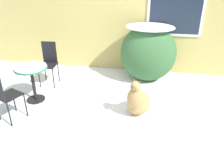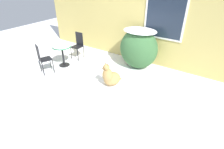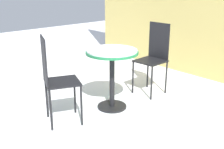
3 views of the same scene
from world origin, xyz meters
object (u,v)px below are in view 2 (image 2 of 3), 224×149
(patio_chair_near_table, at_px, (78,44))
(patio_chair_far_side, at_px, (43,58))
(dog, at_px, (110,77))
(patio_table, at_px, (62,50))

(patio_chair_near_table, height_order, patio_chair_far_side, same)
(patio_chair_far_side, bearing_deg, dog, -143.40)
(patio_table, xyz_separation_m, patio_chair_far_side, (-0.12, -0.74, -0.05))
(patio_chair_near_table, bearing_deg, patio_table, -92.15)
(patio_table, relative_size, patio_chair_near_table, 0.76)
(patio_table, bearing_deg, patio_chair_far_side, -99.44)
(patio_table, xyz_separation_m, patio_chair_near_table, (-0.01, 0.81, -0.05))
(patio_chair_far_side, xyz_separation_m, dog, (2.29, 0.60, -0.28))
(patio_table, relative_size, patio_chair_far_side, 0.76)
(dog, bearing_deg, patio_table, -163.43)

